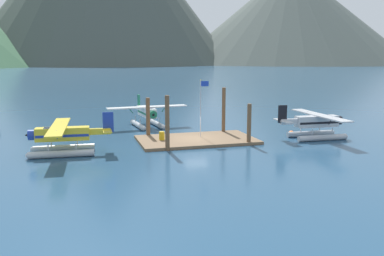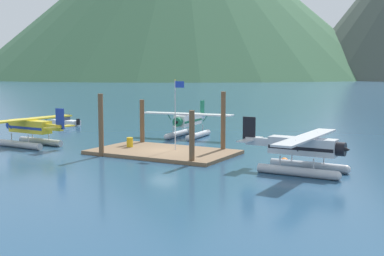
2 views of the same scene
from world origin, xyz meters
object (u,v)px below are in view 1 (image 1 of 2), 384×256
fuel_drum (162,136)px  seaplane_yellow_port_aft (62,138)px  mooring_buoy (291,133)px  seaplane_silver_stbd_aft (317,124)px  seaplane_white_bow_left (147,115)px  flagpole (202,101)px

fuel_drum → seaplane_yellow_port_aft: 10.30m
mooring_buoy → seaplane_silver_stbd_aft: 3.05m
seaplane_white_bow_left → seaplane_yellow_port_aft: bearing=-127.7°
mooring_buoy → seaplane_white_bow_left: size_ratio=0.06×
flagpole → mooring_buoy: 11.11m
mooring_buoy → seaplane_yellow_port_aft: (-24.86, -2.15, 1.25)m
mooring_buoy → seaplane_silver_stbd_aft: size_ratio=0.06×
seaplane_yellow_port_aft → seaplane_silver_stbd_aft: same height
flagpole → fuel_drum: bearing=-171.6°
seaplane_silver_stbd_aft → flagpole: bearing=165.6°
mooring_buoy → seaplane_silver_stbd_aft: seaplane_silver_stbd_aft is taller
flagpole → mooring_buoy: size_ratio=9.50×
mooring_buoy → seaplane_silver_stbd_aft: bearing=-44.4°
flagpole → fuel_drum: (-4.59, -0.68, -3.43)m
flagpole → mooring_buoy: (10.36, -1.22, -3.84)m
flagpole → seaplane_silver_stbd_aft: 13.01m
mooring_buoy → seaplane_silver_stbd_aft: (1.99, -1.95, 1.25)m
fuel_drum → seaplane_silver_stbd_aft: (16.94, -2.49, 0.84)m
seaplane_silver_stbd_aft → seaplane_yellow_port_aft: bearing=-179.6°
flagpole → fuel_drum: size_ratio=7.09×
mooring_buoy → seaplane_white_bow_left: (-14.71, 10.99, 1.25)m
fuel_drum → seaplane_silver_stbd_aft: 17.15m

